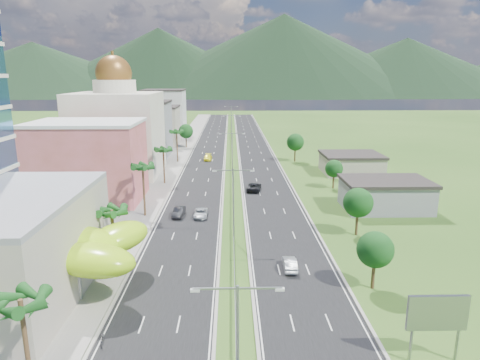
{
  "coord_description": "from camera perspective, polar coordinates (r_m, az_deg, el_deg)",
  "views": [
    {
      "loc": [
        -0.4,
        -49.91,
        24.09
      ],
      "look_at": [
        1.16,
        19.56,
        7.0
      ],
      "focal_mm": 32.0,
      "sensor_mm": 36.0,
      "label": 1
    }
  ],
  "objects": [
    {
      "name": "leafy_tree_lfar",
      "position": [
        146.86,
        -7.22,
        6.47
      ],
      "size": [
        4.9,
        4.9,
        8.05
      ],
      "color": "#47301C",
      "rests_on": "ground"
    },
    {
      "name": "palm_tree_d",
      "position": [
        97.52,
        -10.19,
        3.83
      ],
      "size": [
        3.6,
        3.6,
        8.6
      ],
      "color": "#47301C",
      "rests_on": "ground"
    },
    {
      "name": "car_silver_mid_left",
      "position": [
        74.89,
        -5.26,
        -4.43
      ],
      "size": [
        2.31,
        4.93,
        1.36
      ],
      "primitive_type": "imported",
      "rotation": [
        0.0,
        0.0,
        -0.01
      ],
      "color": "#B3B6BB",
      "rests_on": "road_left"
    },
    {
      "name": "palm_tree_a",
      "position": [
        35.57,
        -27.19,
        -14.69
      ],
      "size": [
        3.6,
        3.6,
        9.1
      ],
      "color": "#47301C",
      "rests_on": "ground"
    },
    {
      "name": "leafy_tree_ra",
      "position": [
        51.56,
        17.58,
        -8.86
      ],
      "size": [
        4.2,
        4.2,
        6.9
      ],
      "color": "#47301C",
      "rests_on": "ground"
    },
    {
      "name": "streetlight_median_b",
      "position": [
        62.37,
        -0.87,
        -2.33
      ],
      "size": [
        6.04,
        0.25,
        11.0
      ],
      "color": "gray",
      "rests_on": "ground"
    },
    {
      "name": "streetlight_median_a",
      "position": [
        30.35,
        -0.32,
        -21.02
      ],
      "size": [
        6.04,
        0.25,
        11.0
      ],
      "color": "gray",
      "rests_on": "ground"
    },
    {
      "name": "shed_near",
      "position": [
        82.97,
        18.8,
        -2.02
      ],
      "size": [
        15.0,
        10.0,
        5.0
      ],
      "primitive_type": "cube",
      "color": "gray",
      "rests_on": "ground"
    },
    {
      "name": "leafy_tree_rb",
      "position": [
        67.58,
        15.48,
        -2.95
      ],
      "size": [
        4.55,
        4.55,
        7.47
      ],
      "color": "#47301C",
      "rests_on": "ground"
    },
    {
      "name": "motorcycle",
      "position": [
        43.71,
        -17.91,
        -19.37
      ],
      "size": [
        0.86,
        1.94,
        1.2
      ],
      "primitive_type": "imported",
      "rotation": [
        0.0,
        0.0,
        0.16
      ],
      "color": "black",
      "rests_on": "road_left"
    },
    {
      "name": "median_guardrail",
      "position": [
        124.14,
        -1.08,
        2.91
      ],
      "size": [
        0.1,
        216.06,
        0.76
      ],
      "color": "gray",
      "rests_on": "ground"
    },
    {
      "name": "billboard",
      "position": [
        41.32,
        24.83,
        -15.99
      ],
      "size": [
        5.2,
        0.35,
        6.2
      ],
      "color": "gray",
      "rests_on": "ground"
    },
    {
      "name": "palm_tree_e",
      "position": [
        121.88,
        -8.44,
        6.23
      ],
      "size": [
        3.6,
        3.6,
        9.4
      ],
      "color": "#47301C",
      "rests_on": "ground"
    },
    {
      "name": "car_silver_right",
      "position": [
        55.69,
        6.67,
        -11.02
      ],
      "size": [
        1.73,
        4.57,
        1.49
      ],
      "primitive_type": "imported",
      "rotation": [
        0.0,
        0.0,
        3.11
      ],
      "color": "#B1B4B9",
      "rests_on": "road_right"
    },
    {
      "name": "domed_building",
      "position": [
        109.22,
        -16.02,
        6.59
      ],
      "size": [
        20.0,
        20.0,
        28.7
      ],
      "color": "beige",
      "rests_on": "ground"
    },
    {
      "name": "palm_tree_b",
      "position": [
        56.68,
        -16.72,
        -4.27
      ],
      "size": [
        3.6,
        3.6,
        8.1
      ],
      "color": "#47301C",
      "rests_on": "ground"
    },
    {
      "name": "streetlight_median_c",
      "position": [
        101.4,
        -1.04,
        3.97
      ],
      "size": [
        6.04,
        0.25,
        11.0
      ],
      "color": "gray",
      "rests_on": "ground"
    },
    {
      "name": "streetlight_median_d",
      "position": [
        145.94,
        -1.13,
        6.99
      ],
      "size": [
        6.04,
        0.25,
        11.0
      ],
      "color": "gray",
      "rests_on": "ground"
    },
    {
      "name": "midrise_beige",
      "position": [
        155.22,
        -11.23,
        7.05
      ],
      "size": [
        16.0,
        15.0,
        13.0
      ],
      "primitive_type": "cube",
      "color": "#A59A88",
      "rests_on": "ground"
    },
    {
      "name": "lime_canopy",
      "position": [
        53.44,
        -22.95,
        -8.27
      ],
      "size": [
        18.0,
        15.0,
        7.4
      ],
      "color": "#A2DF15",
      "rests_on": "ground"
    },
    {
      "name": "ground",
      "position": [
        55.42,
        -0.76,
        -11.95
      ],
      "size": [
        500.0,
        500.0,
        0.0
      ],
      "primitive_type": "plane",
      "color": "#2D5119",
      "rests_on": "ground"
    },
    {
      "name": "leafy_tree_rd",
      "position": [
        122.72,
        7.38,
        5.03
      ],
      "size": [
        4.9,
        4.9,
        8.05
      ],
      "color": "#47301C",
      "rests_on": "ground"
    },
    {
      "name": "leafy_tree_rc",
      "position": [
        94.73,
        12.43,
        1.48
      ],
      "size": [
        3.85,
        3.85,
        6.33
      ],
      "color": "#47301C",
      "rests_on": "ground"
    },
    {
      "name": "streetlight_median_e",
      "position": [
        190.7,
        -1.17,
        8.59
      ],
      "size": [
        6.04,
        0.25,
        11.0
      ],
      "color": "gray",
      "rests_on": "ground"
    },
    {
      "name": "sidewalk_left",
      "position": [
        142.92,
        -7.95,
        4.0
      ],
      "size": [
        7.0,
        260.0,
        0.12
      ],
      "primitive_type": "cube",
      "color": "gray",
      "rests_on": "ground"
    },
    {
      "name": "pink_shophouse",
      "position": [
        88.01,
        -19.55,
        2.15
      ],
      "size": [
        20.0,
        15.0,
        15.0
      ],
      "primitive_type": "cube",
      "color": "#BA574C",
      "rests_on": "ground"
    },
    {
      "name": "palm_tree_c",
      "position": [
        75.11,
        -12.86,
        1.49
      ],
      "size": [
        3.6,
        3.6,
        9.6
      ],
      "color": "#47301C",
      "rests_on": "ground"
    },
    {
      "name": "road_left",
      "position": [
        142.14,
        -4.14,
        4.03
      ],
      "size": [
        11.0,
        260.0,
        0.04
      ],
      "primitive_type": "cube",
      "color": "black",
      "rests_on": "ground"
    },
    {
      "name": "car_yellow_far_left",
      "position": [
        124.72,
        -4.3,
        3.03
      ],
      "size": [
        2.28,
        5.46,
        1.58
      ],
      "primitive_type": "imported",
      "rotation": [
        0.0,
        0.0,
        -0.01
      ],
      "color": "yellow",
      "rests_on": "road_left"
    },
    {
      "name": "midrise_grey",
      "position": [
        133.58,
        -12.85,
        6.55
      ],
      "size": [
        16.0,
        15.0,
        16.0
      ],
      "primitive_type": "cube",
      "color": "gray",
      "rests_on": "ground"
    },
    {
      "name": "road_right",
      "position": [
        142.18,
        1.93,
        4.06
      ],
      "size": [
        11.0,
        260.0,
        0.04
      ],
      "primitive_type": "cube",
      "color": "black",
      "rests_on": "ground"
    },
    {
      "name": "car_dark_left",
      "position": [
        75.69,
        -8.16,
        -4.22
      ],
      "size": [
        2.02,
        4.92,
        1.59
      ],
      "primitive_type": "imported",
      "rotation": [
        0.0,
        0.0,
        -0.07
      ],
      "color": "black",
      "rests_on": "road_left"
    },
    {
      "name": "car_dark_far_right",
      "position": [
        91.52,
        1.89,
        -0.89
      ],
      "size": [
        3.62,
        6.28,
        1.65
      ],
      "primitive_type": "imported",
      "rotation": [
        0.0,
        0.0,
        2.99
      ],
      "color": "black",
      "rests_on": "road_right"
    },
    {
      "name": "mountain_ridge",
      "position": [
        504.12,
        5.71,
        11.01
      ],
      "size": [
        860.0,
        140.0,
        90.0
      ],
      "primitive_type": null,
      "color": "black",
      "rests_on": "ground"
    },
    {
      "name": "midrise_white",
      "position": [
        177.56,
        -10.01,
        8.73
      ],
      "size": [
        16.0,
        15.0,
        18.0
      ],
      "primitive_type": "cube",
      "color": "silver",
      "rests_on": "ground"
    },
    {
      "name": "shed_far",
      "position": [
        111.39,
        14.59,
        2.03
      ],
      "size": [
        14.0,
        12.0,
        4.4
      ],
      "primitive_type": "cube",
      "color": "#A59A88",
      "rests_on": "ground"
    }
  ]
}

